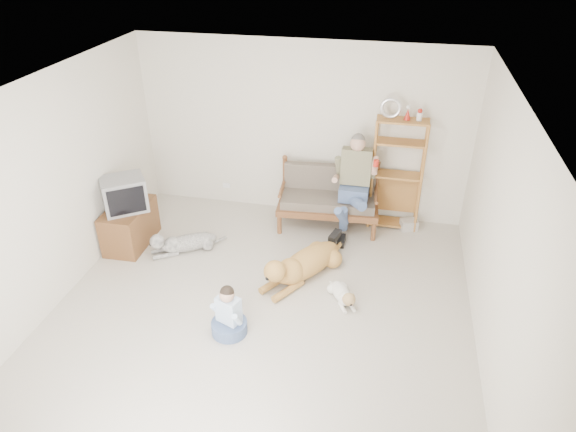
% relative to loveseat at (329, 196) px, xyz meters
% --- Properties ---
extents(floor, '(5.50, 5.50, 0.00)m').
position_rel_loveseat_xyz_m(floor, '(-0.50, -2.37, -0.49)').
color(floor, silver).
rests_on(floor, ground).
extents(ceiling, '(5.50, 5.50, 0.00)m').
position_rel_loveseat_xyz_m(ceiling, '(-0.50, -2.37, 2.21)').
color(ceiling, silver).
rests_on(ceiling, ground).
extents(wall_back, '(5.00, 0.00, 5.00)m').
position_rel_loveseat_xyz_m(wall_back, '(-0.50, 0.38, 0.86)').
color(wall_back, beige).
rests_on(wall_back, ground).
extents(wall_left, '(0.00, 5.50, 5.50)m').
position_rel_loveseat_xyz_m(wall_left, '(-3.00, -2.37, 0.86)').
color(wall_left, beige).
rests_on(wall_left, ground).
extents(wall_right, '(0.00, 5.50, 5.50)m').
position_rel_loveseat_xyz_m(wall_right, '(2.00, -2.37, 0.86)').
color(wall_right, beige).
rests_on(wall_right, ground).
extents(loveseat, '(1.55, 0.81, 0.95)m').
position_rel_loveseat_xyz_m(loveseat, '(0.00, 0.00, 0.00)').
color(loveseat, brown).
rests_on(loveseat, ground).
extents(man, '(0.58, 0.83, 1.34)m').
position_rel_loveseat_xyz_m(man, '(0.35, -0.23, 0.21)').
color(man, '#4B5B8A').
rests_on(man, loveseat).
extents(etagere, '(0.76, 0.33, 2.01)m').
position_rel_loveseat_xyz_m(etagere, '(0.97, 0.18, 0.39)').
color(etagere, '#AB7735').
rests_on(etagere, ground).
extents(book_stack, '(0.29, 0.24, 0.16)m').
position_rel_loveseat_xyz_m(book_stack, '(1.23, 0.10, -0.41)').
color(book_stack, beige).
rests_on(book_stack, ground).
extents(tv_stand, '(0.52, 0.91, 0.60)m').
position_rel_loveseat_xyz_m(tv_stand, '(-2.73, -1.13, -0.19)').
color(tv_stand, brown).
rests_on(tv_stand, ground).
extents(crt_tv, '(0.73, 0.71, 0.48)m').
position_rel_loveseat_xyz_m(crt_tv, '(-2.70, -1.18, 0.35)').
color(crt_tv, gray).
rests_on(crt_tv, tv_stand).
extents(wall_outlet, '(0.12, 0.02, 0.08)m').
position_rel_loveseat_xyz_m(wall_outlet, '(-1.75, 0.37, -0.19)').
color(wall_outlet, white).
rests_on(wall_outlet, ground).
extents(golden_retriever, '(0.98, 1.45, 0.49)m').
position_rel_loveseat_xyz_m(golden_retriever, '(-0.15, -1.43, -0.29)').
color(golden_retriever, gold).
rests_on(golden_retriever, ground).
extents(shaggy_dog, '(0.98, 0.73, 0.34)m').
position_rel_loveseat_xyz_m(shaggy_dog, '(-1.92, -1.17, -0.35)').
color(shaggy_dog, silver).
rests_on(shaggy_dog, ground).
extents(terrier, '(0.40, 0.61, 0.26)m').
position_rel_loveseat_xyz_m(terrier, '(0.46, -1.82, -0.38)').
color(terrier, white).
rests_on(terrier, ground).
extents(child, '(0.41, 0.41, 0.65)m').
position_rel_loveseat_xyz_m(child, '(-0.77, -2.61, -0.25)').
color(child, '#4B5B8A').
rests_on(child, ground).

